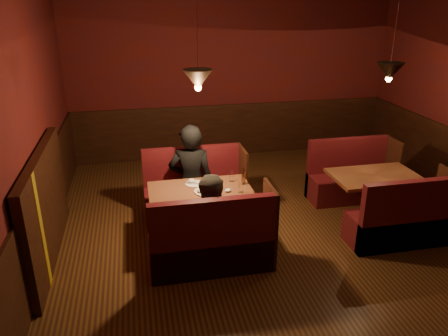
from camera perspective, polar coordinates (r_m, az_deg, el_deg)
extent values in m
cube|color=#3A2015|center=(5.62, 9.16, -10.15)|extent=(6.00, 7.00, 0.01)
cube|color=#49161B|center=(8.28, 1.18, 11.39)|extent=(6.00, 0.01, 2.90)
cube|color=#49161B|center=(4.82, -25.31, 1.58)|extent=(0.01, 7.00, 2.90)
cube|color=black|center=(8.48, 1.17, 5.03)|extent=(6.00, 0.04, 1.00)
cube|color=black|center=(5.19, -23.36, -8.28)|extent=(0.04, 7.00, 1.00)
cube|color=black|center=(5.46, -22.25, -4.82)|extent=(0.10, 2.20, 1.30)
cube|color=gold|center=(4.97, -22.65, -7.57)|extent=(0.01, 0.12, 1.30)
cylinder|color=#333333|center=(4.96, -3.53, 16.04)|extent=(0.01, 0.01, 0.80)
cone|color=black|center=(5.01, -3.43, 11.49)|extent=(0.34, 0.34, 0.22)
sphere|color=#FFBF72|center=(5.03, -3.40, 10.48)|extent=(0.08, 0.08, 0.08)
cylinder|color=#333333|center=(5.85, 21.36, 15.54)|extent=(0.01, 0.01, 0.80)
cone|color=black|center=(5.90, 20.82, 11.70)|extent=(0.34, 0.34, 0.22)
sphere|color=#FFBF72|center=(5.91, 20.71, 10.85)|extent=(0.08, 0.08, 0.08)
cube|color=brown|center=(5.44, -3.10, -3.07)|extent=(1.28, 0.77, 0.05)
cylinder|color=black|center=(5.59, -3.03, -6.25)|extent=(0.13, 0.13, 0.64)
cylinder|color=black|center=(5.74, -2.97, -8.90)|extent=(0.51, 0.51, 0.04)
cylinder|color=silver|center=(5.36, -2.56, -3.09)|extent=(0.26, 0.26, 0.02)
cube|color=black|center=(5.37, -2.21, -2.73)|extent=(0.08, 0.07, 0.03)
ellipsoid|color=silver|center=(5.30, -3.25, -2.97)|extent=(0.06, 0.06, 0.05)
cube|color=tan|center=(5.27, -1.77, -3.23)|extent=(0.08, 0.08, 0.03)
cylinder|color=silver|center=(5.28, -2.83, -3.36)|extent=(0.06, 0.11, 0.01)
cylinder|color=silver|center=(5.58, -3.88, -2.08)|extent=(0.24, 0.24, 0.01)
ellipsoid|color=beige|center=(5.59, -4.25, -1.68)|extent=(0.09, 0.09, 0.05)
cube|color=silver|center=(5.57, -4.18, -2.03)|extent=(0.18, 0.08, 0.00)
cylinder|color=white|center=(5.44, -0.65, -2.33)|extent=(0.05, 0.05, 0.08)
cylinder|color=white|center=(5.63, 1.02, -1.12)|extent=(0.07, 0.07, 0.14)
cylinder|color=white|center=(5.33, 2.25, -2.49)|extent=(0.07, 0.07, 0.14)
cylinder|color=#47230F|center=(5.56, 2.57, -1.40)|extent=(0.05, 0.05, 0.15)
cylinder|color=#47230F|center=(5.52, 2.59, -0.40)|extent=(0.02, 0.02, 0.06)
ellipsoid|color=white|center=(5.35, 0.50, -2.94)|extent=(0.10, 0.10, 0.04)
cube|color=#4E1012|center=(6.22, -3.96, -4.37)|extent=(1.37, 0.50, 0.41)
cube|color=#4E1012|center=(6.29, -4.27, -1.36)|extent=(1.37, 0.11, 0.96)
cube|color=black|center=(6.23, 2.38, -1.54)|extent=(0.04, 0.50, 0.96)
cube|color=#4E1012|center=(5.08, -1.83, -10.82)|extent=(1.37, 0.50, 0.41)
cube|color=#4E1012|center=(4.77, -1.45, -9.30)|extent=(1.37, 0.11, 0.96)
cube|color=black|center=(5.09, 6.00, -7.31)|extent=(0.04, 0.50, 0.96)
cube|color=brown|center=(6.27, 19.12, -1.04)|extent=(1.17, 0.75, 0.04)
cylinder|color=black|center=(6.40, 18.76, -3.77)|extent=(0.12, 0.12, 0.62)
cylinder|color=black|center=(6.52, 18.46, -6.08)|extent=(0.49, 0.49, 0.04)
cube|color=#4E1012|center=(6.95, 16.09, -2.40)|extent=(1.26, 0.48, 0.40)
cube|color=#4E1012|center=(7.00, 15.62, 0.19)|extent=(1.26, 0.11, 0.93)
cube|color=black|center=(7.16, 20.92, 0.03)|extent=(0.04, 0.48, 0.93)
cube|color=#4E1012|center=(5.97, 21.63, -7.26)|extent=(1.26, 0.48, 0.40)
cube|color=#4E1012|center=(5.72, 23.00, -5.81)|extent=(1.26, 0.11, 0.93)
cube|color=black|center=(6.22, 27.00, -4.25)|extent=(0.04, 0.48, 0.93)
imported|color=black|center=(5.92, -4.37, 1.03)|extent=(0.68, 0.50, 1.70)
imported|color=#3F3B34|center=(4.88, -1.22, -5.24)|extent=(0.77, 0.63, 1.46)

